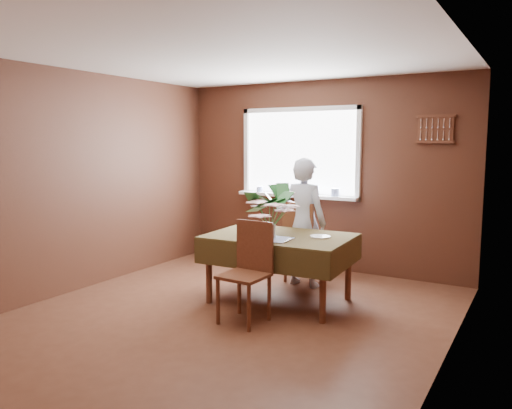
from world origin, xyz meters
The scene contains 15 objects.
floor centered at (0.00, 0.00, 0.00)m, with size 4.50×4.50×0.00m, color #512A1B.
ceiling centered at (0.00, 0.00, 2.50)m, with size 4.50×4.50×0.00m, color white.
wall_back centered at (0.00, 2.25, 1.25)m, with size 4.00×4.00×0.00m, color brown.
wall_front centered at (0.00, -2.25, 1.25)m, with size 4.00×4.00×0.00m, color brown.
wall_left centered at (-2.00, 0.00, 1.25)m, with size 4.50×4.50×0.00m, color brown.
wall_right centered at (2.00, 0.00, 1.25)m, with size 4.50×4.50×0.00m, color brown.
window_assembly centered at (-0.29, 2.20, 1.35)m, with size 1.72×0.20×1.22m.
spoon_rack centered at (1.45, 2.22, 1.85)m, with size 0.44×0.05×0.33m.
dining_table centered at (0.21, 0.69, 0.64)m, with size 1.53×1.08×0.73m.
chair_far centered at (0.12, 1.46, 0.54)m, with size 0.48×0.48×0.99m.
chair_near centered at (0.21, 0.05, 0.52)m, with size 0.43×0.43×0.95m.
seated_woman centered at (0.17, 1.37, 0.76)m, with size 0.56×0.36×1.52m, color white.
flower_bouquet centered at (0.18, 0.52, 1.04)m, with size 0.56×0.56×0.48m.
side_plate centered at (0.62, 0.80, 0.73)m, with size 0.21×0.21×0.01m, color white.
table_knife centered at (0.42, 0.48, 0.73)m, with size 0.02×0.21×0.00m, color silver.
Camera 1 is at (2.61, -3.91, 1.71)m, focal length 35.00 mm.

